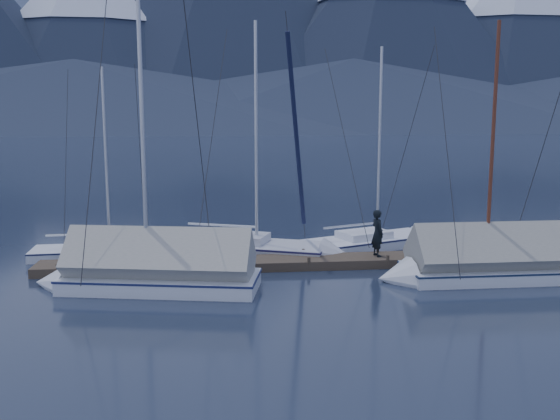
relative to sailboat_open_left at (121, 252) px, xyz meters
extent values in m
plane|color=black|center=(6.29, -4.57, -0.15)|extent=(1000.00, 1000.00, 0.00)
cone|color=#475675|center=(-103.71, 435.43, 74.85)|extent=(352.00, 352.00, 150.00)
cone|color=#475675|center=(46.29, 425.43, 69.85)|extent=(330.00, 330.00, 140.00)
cone|color=#475675|center=(186.29, 440.43, 62.35)|extent=(308.00, 308.00, 125.00)
cone|color=#192133|center=(-58.71, 290.43, 44.85)|extent=(171.00, 171.00, 90.00)
cone|color=#192133|center=(16.29, 305.43, 67.35)|extent=(228.00, 228.00, 135.00)
cone|color=#192133|center=(96.29, 285.43, 54.85)|extent=(190.00, 190.00, 110.00)
cone|color=#192133|center=(171.29, 295.43, 49.85)|extent=(182.40, 182.40, 100.00)
cone|color=#192133|center=(-53.71, 235.43, 14.85)|extent=(416.00, 416.00, 30.00)
cone|color=#192133|center=(66.29, 240.43, 15.85)|extent=(390.00, 390.00, 32.00)
cube|color=#382D23|center=(6.29, -2.57, 0.02)|extent=(18.00, 1.50, 0.34)
cube|color=black|center=(0.29, -2.57, -0.20)|extent=(3.00, 1.30, 0.30)
cube|color=black|center=(6.29, -2.57, -0.20)|extent=(3.00, 1.30, 0.30)
cube|color=black|center=(12.29, -2.57, -0.20)|extent=(3.00, 1.30, 0.30)
cylinder|color=#382D23|center=(-1.71, -1.87, 0.20)|extent=(0.12, 0.12, 0.35)
cylinder|color=#382D23|center=(-1.71, -3.27, 0.20)|extent=(0.12, 0.12, 0.35)
cylinder|color=#382D23|center=(1.29, -1.87, 0.20)|extent=(0.12, 0.12, 0.35)
cylinder|color=#382D23|center=(1.29, -3.27, 0.20)|extent=(0.12, 0.12, 0.35)
cylinder|color=#382D23|center=(4.29, -1.87, 0.20)|extent=(0.12, 0.12, 0.35)
cylinder|color=#382D23|center=(4.29, -3.27, 0.20)|extent=(0.12, 0.12, 0.35)
cylinder|color=#382D23|center=(7.29, -1.87, 0.20)|extent=(0.12, 0.12, 0.35)
cylinder|color=#382D23|center=(7.29, -3.27, 0.20)|extent=(0.12, 0.12, 0.35)
cylinder|color=#382D23|center=(10.29, -1.87, 0.20)|extent=(0.12, 0.12, 0.35)
cylinder|color=#382D23|center=(10.29, -3.27, 0.20)|extent=(0.12, 0.12, 0.35)
cylinder|color=#382D23|center=(13.29, -1.87, 0.20)|extent=(0.12, 0.12, 0.35)
cylinder|color=#382D23|center=(13.29, -3.27, 0.20)|extent=(0.12, 0.12, 0.35)
cube|color=silver|center=(-0.80, -0.05, -0.04)|extent=(5.50, 2.12, 0.59)
cube|color=silver|center=(-0.80, -0.05, -0.31)|extent=(4.64, 1.26, 0.27)
cube|color=#161C42|center=(-0.80, -0.05, 0.21)|extent=(5.55, 2.14, 0.05)
cone|color=silver|center=(2.30, 0.14, -0.04)|extent=(1.09, 1.78, 1.73)
cube|color=silver|center=(-1.07, -0.06, 0.39)|extent=(1.96, 1.37, 0.27)
cylinder|color=#B2B7BF|center=(-0.44, -0.03, 3.86)|extent=(0.11, 0.11, 7.20)
cylinder|color=#B2B7BF|center=(-1.70, -0.10, 0.80)|extent=(2.43, 0.22, 0.08)
cylinder|color=#26262B|center=(0.91, 0.05, 3.86)|extent=(0.18, 2.72, 7.21)
cube|color=#B8BBC6|center=(5.15, -0.24, -0.01)|extent=(7.02, 4.54, 0.73)
cube|color=#B8BBC6|center=(5.15, -0.24, -0.35)|extent=(5.72, 3.24, 0.33)
cube|color=#1A1848|center=(5.15, -0.24, 0.30)|extent=(7.09, 4.59, 0.07)
cone|color=#B8BBC6|center=(8.71, -1.67, -0.01)|extent=(1.93, 2.44, 2.13)
cube|color=#B8BBC6|center=(4.84, -0.12, 0.52)|extent=(2.75, 2.31, 0.33)
cylinder|color=#B2B7BF|center=(5.56, -0.41, 4.80)|extent=(0.13, 0.13, 8.89)
cylinder|color=#B2B7BF|center=(4.12, 0.17, 1.02)|extent=(2.82, 1.21, 0.10)
cylinder|color=#26262B|center=(7.11, -1.03, 4.80)|extent=(1.27, 3.13, 8.90)
cube|color=white|center=(10.57, 0.44, -0.02)|extent=(6.41, 4.18, 0.67)
cube|color=white|center=(10.57, 0.44, -0.33)|extent=(5.22, 2.99, 0.30)
cube|color=#171C47|center=(10.57, 0.44, 0.26)|extent=(6.48, 4.22, 0.06)
cone|color=white|center=(13.82, 1.76, -0.02)|extent=(1.77, 2.23, 1.95)
cube|color=white|center=(10.29, 0.32, 0.46)|extent=(2.51, 2.12, 0.30)
cylinder|color=#B2B7BF|center=(10.95, 0.59, 4.38)|extent=(0.12, 0.12, 8.13)
cylinder|color=#B2B7BF|center=(9.63, 0.05, 0.92)|extent=(2.58, 1.12, 0.09)
cylinder|color=#26262B|center=(12.36, 1.17, 4.38)|extent=(1.18, 2.85, 8.14)
cube|color=silver|center=(13.72, -5.05, -0.02)|extent=(6.47, 2.32, 0.69)
cube|color=silver|center=(13.72, -5.05, -0.33)|extent=(5.50, 1.28, 0.31)
cube|color=#162643|center=(13.72, -5.05, 0.27)|extent=(6.54, 2.34, 0.06)
cone|color=silver|center=(10.02, -5.03, -0.02)|extent=(1.15, 2.21, 2.20)
cylinder|color=#592819|center=(13.31, -5.05, 4.49)|extent=(0.13, 0.13, 8.34)
cylinder|color=#592819|center=(14.77, -5.05, 0.95)|extent=(2.91, 0.10, 0.09)
cylinder|color=#26262B|center=(11.69, -5.04, 4.49)|extent=(0.04, 3.25, 8.35)
cube|color=gray|center=(13.72, -5.05, 0.74)|extent=(6.15, 2.36, 2.33)
cube|color=white|center=(2.06, -5.08, -0.01)|extent=(6.70, 3.50, 0.75)
cube|color=white|center=(2.06, -5.08, -0.35)|extent=(5.56, 2.31, 0.34)
cube|color=navy|center=(2.06, -5.08, 0.31)|extent=(6.77, 3.54, 0.07)
cone|color=white|center=(-1.56, -4.35, -0.01)|extent=(1.66, 2.39, 2.19)
cylinder|color=#B2B7BF|center=(1.61, -4.99, 4.92)|extent=(0.14, 0.14, 9.11)
cylinder|color=#B2B7BF|center=(3.18, -5.31, 1.05)|extent=(2.83, 0.67, 0.10)
cylinder|color=#26262B|center=(0.05, -4.67, 4.92)|extent=(0.67, 3.15, 9.12)
cube|color=#9A9990|center=(2.06, -5.08, 0.82)|extent=(6.40, 3.48, 2.32)
imported|color=black|center=(10.06, -2.58, 1.09)|extent=(0.56, 0.73, 1.80)
camera|label=1|loc=(3.88, -24.37, 5.45)|focal=38.00mm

